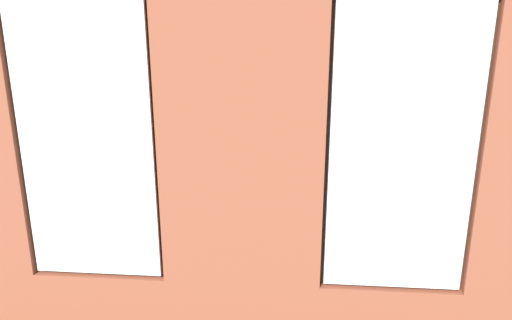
{
  "coord_description": "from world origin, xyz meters",
  "views": [
    {
      "loc": [
        -0.42,
        5.98,
        2.72
      ],
      "look_at": [
        0.07,
        0.4,
        0.99
      ],
      "focal_mm": 35.0,
      "sensor_mm": 36.0,
      "label": 1
    }
  ],
  "objects_px": {
    "tv_flatscreen": "(62,150)",
    "potted_plant_foreground_right": "(125,142)",
    "remote_black": "(254,196)",
    "couch_left": "(458,209)",
    "potted_plant_by_left_couch": "(404,175)",
    "candle_jar": "(213,191)",
    "potted_plant_near_tv": "(66,176)",
    "media_console": "(67,192)",
    "papasan_chair": "(241,154)",
    "cup_ceramic": "(247,189)",
    "coffee_table": "(247,196)",
    "potted_plant_mid_room_small": "(299,179)",
    "remote_silver": "(234,189)",
    "table_plant_small": "(277,183)",
    "couch_by_window": "(228,271)",
    "potted_plant_between_couches": "(386,236)"
  },
  "relations": [
    {
      "from": "remote_silver",
      "to": "media_console",
      "type": "distance_m",
      "value": 2.36
    },
    {
      "from": "coffee_table",
      "to": "table_plant_small",
      "type": "relative_size",
      "value": 7.61
    },
    {
      "from": "papasan_chair",
      "to": "potted_plant_by_left_couch",
      "type": "relative_size",
      "value": 2.31
    },
    {
      "from": "couch_by_window",
      "to": "remote_silver",
      "type": "xyz_separation_m",
      "value": [
        0.2,
        -1.98,
        0.09
      ]
    },
    {
      "from": "couch_by_window",
      "to": "potted_plant_foreground_right",
      "type": "relative_size",
      "value": 1.65
    },
    {
      "from": "potted_plant_foreground_right",
      "to": "potted_plant_near_tv",
      "type": "bearing_deg",
      "value": 95.34
    },
    {
      "from": "remote_silver",
      "to": "potted_plant_between_couches",
      "type": "height_order",
      "value": "potted_plant_between_couches"
    },
    {
      "from": "papasan_chair",
      "to": "potted_plant_by_left_couch",
      "type": "distance_m",
      "value": 2.54
    },
    {
      "from": "remote_silver",
      "to": "papasan_chair",
      "type": "height_order",
      "value": "papasan_chair"
    },
    {
      "from": "couch_left",
      "to": "potted_plant_near_tv",
      "type": "relative_size",
      "value": 1.24
    },
    {
      "from": "papasan_chair",
      "to": "potted_plant_mid_room_small",
      "type": "height_order",
      "value": "papasan_chair"
    },
    {
      "from": "remote_silver",
      "to": "potted_plant_by_left_couch",
      "type": "bearing_deg",
      "value": -164.92
    },
    {
      "from": "couch_left",
      "to": "remote_black",
      "type": "xyz_separation_m",
      "value": [
        2.53,
        -0.0,
        0.08
      ]
    },
    {
      "from": "candle_jar",
      "to": "potted_plant_near_tv",
      "type": "relative_size",
      "value": 0.09
    },
    {
      "from": "candle_jar",
      "to": "potted_plant_by_left_couch",
      "type": "xyz_separation_m",
      "value": [
        -2.66,
        -1.3,
        -0.15
      ]
    },
    {
      "from": "cup_ceramic",
      "to": "candle_jar",
      "type": "bearing_deg",
      "value": 16.56
    },
    {
      "from": "table_plant_small",
      "to": "remote_black",
      "type": "bearing_deg",
      "value": 44.02
    },
    {
      "from": "media_console",
      "to": "remote_black",
      "type": "bearing_deg",
      "value": 172.96
    },
    {
      "from": "remote_black",
      "to": "tv_flatscreen",
      "type": "distance_m",
      "value": 2.69
    },
    {
      "from": "couch_left",
      "to": "potted_plant_mid_room_small",
      "type": "relative_size",
      "value": 3.33
    },
    {
      "from": "table_plant_small",
      "to": "couch_by_window",
      "type": "bearing_deg",
      "value": 79.81
    },
    {
      "from": "couch_left",
      "to": "potted_plant_foreground_right",
      "type": "bearing_deg",
      "value": -109.26
    },
    {
      "from": "cup_ceramic",
      "to": "potted_plant_near_tv",
      "type": "height_order",
      "value": "potted_plant_near_tv"
    },
    {
      "from": "coffee_table",
      "to": "papasan_chair",
      "type": "relative_size",
      "value": 1.32
    },
    {
      "from": "remote_silver",
      "to": "potted_plant_by_left_couch",
      "type": "relative_size",
      "value": 0.37
    },
    {
      "from": "papasan_chair",
      "to": "candle_jar",
      "type": "bearing_deg",
      "value": 84.84
    },
    {
      "from": "potted_plant_mid_room_small",
      "to": "candle_jar",
      "type": "bearing_deg",
      "value": 39.59
    },
    {
      "from": "cup_ceramic",
      "to": "potted_plant_by_left_couch",
      "type": "xyz_separation_m",
      "value": [
        -2.23,
        -1.18,
        -0.14
      ]
    },
    {
      "from": "couch_by_window",
      "to": "potted_plant_mid_room_small",
      "type": "relative_size",
      "value": 3.78
    },
    {
      "from": "potted_plant_foreground_right",
      "to": "tv_flatscreen",
      "type": "bearing_deg",
      "value": 79.13
    },
    {
      "from": "cup_ceramic",
      "to": "remote_silver",
      "type": "bearing_deg",
      "value": -30.73
    },
    {
      "from": "potted_plant_foreground_right",
      "to": "potted_plant_between_couches",
      "type": "relative_size",
      "value": 0.94
    },
    {
      "from": "remote_silver",
      "to": "potted_plant_between_couches",
      "type": "relative_size",
      "value": 0.13
    },
    {
      "from": "couch_left",
      "to": "remote_silver",
      "type": "height_order",
      "value": "couch_left"
    },
    {
      "from": "candle_jar",
      "to": "potted_plant_foreground_right",
      "type": "height_order",
      "value": "potted_plant_foreground_right"
    },
    {
      "from": "potted_plant_near_tv",
      "to": "remote_silver",
      "type": "bearing_deg",
      "value": -152.18
    },
    {
      "from": "potted_plant_mid_room_small",
      "to": "cup_ceramic",
      "type": "bearing_deg",
      "value": 49.24
    },
    {
      "from": "cup_ceramic",
      "to": "potted_plant_near_tv",
      "type": "distance_m",
      "value": 2.19
    },
    {
      "from": "candle_jar",
      "to": "potted_plant_foreground_right",
      "type": "distance_m",
      "value": 2.63
    },
    {
      "from": "potted_plant_by_left_couch",
      "to": "papasan_chair",
      "type": "bearing_deg",
      "value": -10.56
    },
    {
      "from": "coffee_table",
      "to": "remote_black",
      "type": "bearing_deg",
      "value": 130.06
    },
    {
      "from": "media_console",
      "to": "papasan_chair",
      "type": "relative_size",
      "value": 1.1
    },
    {
      "from": "potted_plant_mid_room_small",
      "to": "couch_left",
      "type": "bearing_deg",
      "value": 155.22
    },
    {
      "from": "potted_plant_foreground_right",
      "to": "potted_plant_mid_room_small",
      "type": "height_order",
      "value": "potted_plant_foreground_right"
    },
    {
      "from": "coffee_table",
      "to": "potted_plant_by_left_couch",
      "type": "height_order",
      "value": "potted_plant_by_left_couch"
    },
    {
      "from": "coffee_table",
      "to": "potted_plant_between_couches",
      "type": "distance_m",
      "value": 2.37
    },
    {
      "from": "media_console",
      "to": "tv_flatscreen",
      "type": "relative_size",
      "value": 1.21
    },
    {
      "from": "papasan_chair",
      "to": "remote_black",
      "type": "bearing_deg",
      "value": 101.74
    },
    {
      "from": "tv_flatscreen",
      "to": "potted_plant_foreground_right",
      "type": "height_order",
      "value": "potted_plant_foreground_right"
    },
    {
      "from": "couch_left",
      "to": "potted_plant_by_left_couch",
      "type": "relative_size",
      "value": 3.77
    }
  ]
}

